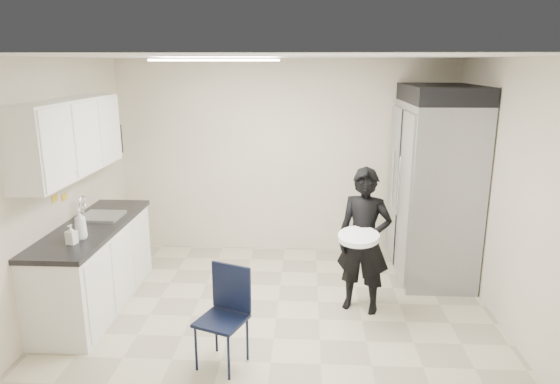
# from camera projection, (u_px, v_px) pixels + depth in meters

# --- Properties ---
(floor) EXTENTS (4.50, 4.50, 0.00)m
(floor) POSITION_uv_depth(u_px,v_px,m) (276.00, 318.00, 5.12)
(floor) COLOR #BEB395
(floor) RESTS_ON ground
(ceiling) EXTENTS (4.50, 4.50, 0.00)m
(ceiling) POSITION_uv_depth(u_px,v_px,m) (276.00, 57.00, 4.47)
(ceiling) COLOR silver
(ceiling) RESTS_ON back_wall
(back_wall) EXTENTS (4.50, 0.00, 4.50)m
(back_wall) POSITION_uv_depth(u_px,v_px,m) (285.00, 158.00, 6.73)
(back_wall) COLOR beige
(back_wall) RESTS_ON floor
(left_wall) EXTENTS (0.00, 4.00, 4.00)m
(left_wall) POSITION_uv_depth(u_px,v_px,m) (48.00, 193.00, 4.91)
(left_wall) COLOR beige
(left_wall) RESTS_ON floor
(right_wall) EXTENTS (0.00, 4.00, 4.00)m
(right_wall) POSITION_uv_depth(u_px,v_px,m) (515.00, 200.00, 4.68)
(right_wall) COLOR beige
(right_wall) RESTS_ON floor
(ceiling_panel) EXTENTS (1.20, 0.60, 0.02)m
(ceiling_panel) POSITION_uv_depth(u_px,v_px,m) (217.00, 60.00, 4.89)
(ceiling_panel) COLOR white
(ceiling_panel) RESTS_ON ceiling
(lower_counter) EXTENTS (0.60, 1.90, 0.86)m
(lower_counter) POSITION_uv_depth(u_px,v_px,m) (95.00, 268.00, 5.31)
(lower_counter) COLOR silver
(lower_counter) RESTS_ON floor
(countertop) EXTENTS (0.64, 1.95, 0.05)m
(countertop) POSITION_uv_depth(u_px,v_px,m) (91.00, 227.00, 5.20)
(countertop) COLOR black
(countertop) RESTS_ON lower_counter
(sink) EXTENTS (0.42, 0.40, 0.14)m
(sink) POSITION_uv_depth(u_px,v_px,m) (102.00, 221.00, 5.44)
(sink) COLOR gray
(sink) RESTS_ON countertop
(faucet) EXTENTS (0.02, 0.02, 0.24)m
(faucet) POSITION_uv_depth(u_px,v_px,m) (83.00, 208.00, 5.41)
(faucet) COLOR silver
(faucet) RESTS_ON countertop
(upper_cabinets) EXTENTS (0.35, 1.80, 0.75)m
(upper_cabinets) POSITION_uv_depth(u_px,v_px,m) (69.00, 137.00, 4.96)
(upper_cabinets) COLOR silver
(upper_cabinets) RESTS_ON left_wall
(towel_dispenser) EXTENTS (0.22, 0.30, 0.35)m
(towel_dispenser) POSITION_uv_depth(u_px,v_px,m) (109.00, 140.00, 6.13)
(towel_dispenser) COLOR black
(towel_dispenser) RESTS_ON left_wall
(notice_sticker_left) EXTENTS (0.00, 0.12, 0.07)m
(notice_sticker_left) POSITION_uv_depth(u_px,v_px,m) (55.00, 198.00, 5.03)
(notice_sticker_left) COLOR yellow
(notice_sticker_left) RESTS_ON left_wall
(notice_sticker_right) EXTENTS (0.00, 0.12, 0.07)m
(notice_sticker_right) POSITION_uv_depth(u_px,v_px,m) (65.00, 197.00, 5.23)
(notice_sticker_right) COLOR yellow
(notice_sticker_right) RESTS_ON left_wall
(commercial_fridge) EXTENTS (0.80, 1.35, 2.10)m
(commercial_fridge) POSITION_uv_depth(u_px,v_px,m) (434.00, 191.00, 5.99)
(commercial_fridge) COLOR gray
(commercial_fridge) RESTS_ON floor
(fridge_compressor) EXTENTS (0.80, 1.35, 0.20)m
(fridge_compressor) POSITION_uv_depth(u_px,v_px,m) (442.00, 94.00, 5.70)
(fridge_compressor) COLOR black
(fridge_compressor) RESTS_ON commercial_fridge
(folding_chair) EXTENTS (0.49, 0.49, 0.85)m
(folding_chair) POSITION_uv_depth(u_px,v_px,m) (221.00, 321.00, 4.23)
(folding_chair) COLOR black
(folding_chair) RESTS_ON floor
(man_tuxedo) EXTENTS (0.65, 0.54, 1.53)m
(man_tuxedo) POSITION_uv_depth(u_px,v_px,m) (364.00, 241.00, 5.14)
(man_tuxedo) COLOR black
(man_tuxedo) RESTS_ON floor
(bucket_lid) EXTENTS (0.51, 0.51, 0.05)m
(bucket_lid) POSITION_uv_depth(u_px,v_px,m) (359.00, 237.00, 4.88)
(bucket_lid) COLOR white
(bucket_lid) RESTS_ON man_tuxedo
(soap_bottle_a) EXTENTS (0.14, 0.14, 0.30)m
(soap_bottle_a) POSITION_uv_depth(u_px,v_px,m) (80.00, 224.00, 4.75)
(soap_bottle_a) COLOR white
(soap_bottle_a) RESTS_ON countertop
(soap_bottle_b) EXTENTS (0.10, 0.10, 0.19)m
(soap_bottle_b) POSITION_uv_depth(u_px,v_px,m) (71.00, 234.00, 4.63)
(soap_bottle_b) COLOR silver
(soap_bottle_b) RESTS_ON countertop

